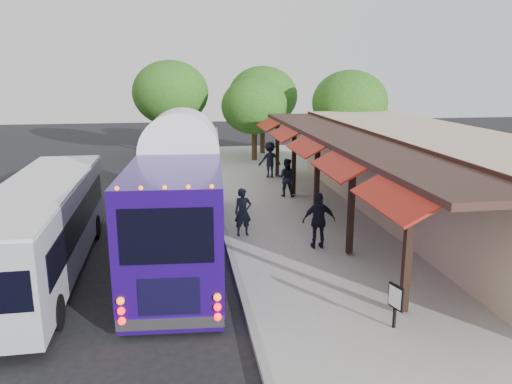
{
  "coord_description": "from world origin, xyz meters",
  "views": [
    {
      "loc": [
        -1.48,
        -14.48,
        5.96
      ],
      "look_at": [
        1.1,
        2.26,
        1.8
      ],
      "focal_mm": 35.0,
      "sensor_mm": 36.0,
      "label": 1
    }
  ],
  "objects_px": {
    "coach_bus": "(182,193)",
    "ped_a": "(243,212)",
    "ped_d": "(270,160)",
    "ped_b": "(286,178)",
    "city_bus": "(42,225)",
    "ped_c": "(319,221)",
    "sign_board": "(396,299)"
  },
  "relations": [
    {
      "from": "coach_bus",
      "to": "ped_a",
      "type": "distance_m",
      "value": 2.48
    },
    {
      "from": "ped_d",
      "to": "ped_a",
      "type": "bearing_deg",
      "value": 68.34
    },
    {
      "from": "ped_a",
      "to": "ped_b",
      "type": "bearing_deg",
      "value": 55.24
    },
    {
      "from": "city_bus",
      "to": "ped_c",
      "type": "height_order",
      "value": "city_bus"
    },
    {
      "from": "city_bus",
      "to": "ped_a",
      "type": "height_order",
      "value": "city_bus"
    },
    {
      "from": "ped_a",
      "to": "ped_d",
      "type": "xyz_separation_m",
      "value": [
        2.74,
        9.69,
        0.12
      ]
    },
    {
      "from": "city_bus",
      "to": "ped_b",
      "type": "xyz_separation_m",
      "value": [
        8.97,
        7.54,
        -0.47
      ]
    },
    {
      "from": "city_bus",
      "to": "ped_b",
      "type": "distance_m",
      "value": 11.73
    },
    {
      "from": "ped_b",
      "to": "sign_board",
      "type": "height_order",
      "value": "ped_b"
    },
    {
      "from": "ped_d",
      "to": "sign_board",
      "type": "relative_size",
      "value": 1.85
    },
    {
      "from": "ped_c",
      "to": "city_bus",
      "type": "bearing_deg",
      "value": 5.69
    },
    {
      "from": "coach_bus",
      "to": "ped_d",
      "type": "bearing_deg",
      "value": 69.02
    },
    {
      "from": "ped_b",
      "to": "coach_bus",
      "type": "bearing_deg",
      "value": 73.21
    },
    {
      "from": "ped_a",
      "to": "sign_board",
      "type": "bearing_deg",
      "value": -77.63
    },
    {
      "from": "ped_d",
      "to": "sign_board",
      "type": "distance_m",
      "value": 16.82
    },
    {
      "from": "ped_a",
      "to": "ped_b",
      "type": "distance_m",
      "value": 6.02
    },
    {
      "from": "coach_bus",
      "to": "ped_c",
      "type": "height_order",
      "value": "coach_bus"
    },
    {
      "from": "coach_bus",
      "to": "ped_b",
      "type": "distance_m",
      "value": 7.91
    },
    {
      "from": "sign_board",
      "to": "ped_a",
      "type": "bearing_deg",
      "value": 93.6
    },
    {
      "from": "coach_bus",
      "to": "ped_c",
      "type": "bearing_deg",
      "value": -7.02
    },
    {
      "from": "city_bus",
      "to": "ped_d",
      "type": "height_order",
      "value": "city_bus"
    },
    {
      "from": "ped_b",
      "to": "ped_d",
      "type": "distance_m",
      "value": 4.34
    },
    {
      "from": "ped_d",
      "to": "sign_board",
      "type": "height_order",
      "value": "ped_d"
    },
    {
      "from": "coach_bus",
      "to": "city_bus",
      "type": "distance_m",
      "value": 4.37
    },
    {
      "from": "ped_a",
      "to": "ped_d",
      "type": "distance_m",
      "value": 10.07
    },
    {
      "from": "city_bus",
      "to": "sign_board",
      "type": "bearing_deg",
      "value": -30.19
    },
    {
      "from": "ped_c",
      "to": "ped_d",
      "type": "height_order",
      "value": "ped_d"
    },
    {
      "from": "coach_bus",
      "to": "ped_c",
      "type": "relative_size",
      "value": 6.25
    },
    {
      "from": "ped_a",
      "to": "ped_d",
      "type": "relative_size",
      "value": 0.88
    },
    {
      "from": "coach_bus",
      "to": "ped_a",
      "type": "bearing_deg",
      "value": 25.05
    },
    {
      "from": "city_bus",
      "to": "ped_d",
      "type": "relative_size",
      "value": 5.22
    },
    {
      "from": "ped_a",
      "to": "ped_d",
      "type": "height_order",
      "value": "ped_d"
    }
  ]
}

